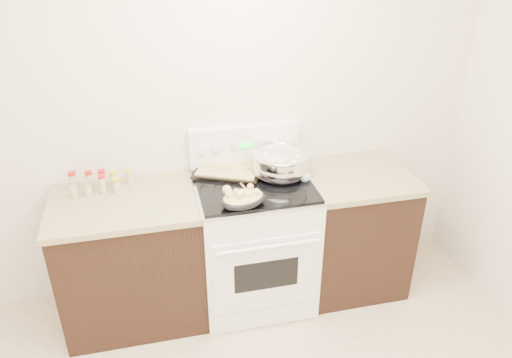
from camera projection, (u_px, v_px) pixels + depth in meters
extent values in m
cube|color=silver|center=(190.00, 109.00, 3.28)|extent=(4.00, 0.05, 2.70)
cube|color=black|center=(133.00, 262.00, 3.32)|extent=(0.90, 0.64, 0.88)
cube|color=brown|center=(124.00, 203.00, 3.10)|extent=(0.93, 0.67, 0.04)
cube|color=black|center=(352.00, 232.00, 3.63)|extent=(0.70, 0.64, 0.88)
cube|color=brown|center=(358.00, 176.00, 3.41)|extent=(0.73, 0.67, 0.04)
cube|color=white|center=(254.00, 244.00, 3.47)|extent=(0.76, 0.66, 0.92)
cube|color=white|center=(266.00, 275.00, 3.19)|extent=(0.70, 0.01, 0.55)
cube|color=black|center=(266.00, 275.00, 3.18)|extent=(0.42, 0.01, 0.22)
cylinder|color=white|center=(268.00, 247.00, 3.03)|extent=(0.65, 0.02, 0.02)
cube|color=white|center=(266.00, 318.00, 3.37)|extent=(0.70, 0.01, 0.14)
cube|color=silver|center=(254.00, 185.00, 3.25)|extent=(0.78, 0.68, 0.01)
cube|color=black|center=(254.00, 184.00, 3.24)|extent=(0.74, 0.64, 0.01)
cube|color=white|center=(245.00, 145.00, 3.42)|extent=(0.76, 0.07, 0.28)
cylinder|color=white|center=(202.00, 150.00, 3.32)|extent=(0.06, 0.02, 0.06)
cylinder|color=white|center=(217.00, 149.00, 3.34)|extent=(0.06, 0.02, 0.06)
cylinder|color=white|center=(275.00, 143.00, 3.42)|extent=(0.06, 0.02, 0.06)
cylinder|color=white|center=(289.00, 142.00, 3.44)|extent=(0.06, 0.02, 0.06)
cube|color=#19E533|center=(246.00, 146.00, 3.38)|extent=(0.09, 0.00, 0.04)
cube|color=silver|center=(234.00, 147.00, 3.36)|extent=(0.05, 0.00, 0.05)
cube|color=silver|center=(257.00, 145.00, 3.39)|extent=(0.05, 0.00, 0.05)
ellipsoid|color=silver|center=(281.00, 166.00, 3.29)|extent=(0.46, 0.46, 0.22)
cylinder|color=silver|center=(280.00, 175.00, 3.32)|extent=(0.21, 0.21, 0.01)
torus|color=silver|center=(281.00, 153.00, 3.25)|extent=(0.38, 0.38, 0.02)
cylinder|color=silver|center=(281.00, 162.00, 3.28)|extent=(0.36, 0.36, 0.13)
cylinder|color=brown|center=(281.00, 155.00, 3.25)|extent=(0.34, 0.34, 0.00)
cube|color=#FAE1B9|center=(281.00, 154.00, 3.26)|extent=(0.04, 0.04, 0.02)
cube|color=#FAE1B9|center=(283.00, 155.00, 3.24)|extent=(0.04, 0.04, 0.02)
cube|color=#FAE1B9|center=(265.00, 156.00, 3.22)|extent=(0.04, 0.04, 0.03)
cube|color=#FAE1B9|center=(265.00, 155.00, 3.24)|extent=(0.04, 0.04, 0.03)
cube|color=#FAE1B9|center=(299.00, 158.00, 3.21)|extent=(0.03, 0.03, 0.02)
cube|color=#FAE1B9|center=(274.00, 160.00, 3.18)|extent=(0.04, 0.04, 0.03)
cube|color=#FAE1B9|center=(290.00, 150.00, 3.31)|extent=(0.04, 0.04, 0.03)
cube|color=#FAE1B9|center=(294.00, 162.00, 3.15)|extent=(0.03, 0.03, 0.02)
cube|color=#FAE1B9|center=(281.00, 163.00, 3.14)|extent=(0.03, 0.03, 0.02)
cube|color=#FAE1B9|center=(297.00, 151.00, 3.29)|extent=(0.05, 0.05, 0.03)
cube|color=#FAE1B9|center=(272.00, 150.00, 3.31)|extent=(0.04, 0.04, 0.03)
cube|color=#FAE1B9|center=(269.00, 148.00, 3.33)|extent=(0.03, 0.03, 0.02)
cube|color=#FAE1B9|center=(276.00, 162.00, 3.15)|extent=(0.03, 0.03, 0.02)
cube|color=#FAE1B9|center=(286.00, 158.00, 3.20)|extent=(0.05, 0.05, 0.03)
cube|color=#FAE1B9|center=(273.00, 162.00, 3.15)|extent=(0.05, 0.05, 0.03)
cube|color=#FAE1B9|center=(279.00, 147.00, 3.35)|extent=(0.03, 0.03, 0.02)
ellipsoid|color=black|center=(243.00, 199.00, 2.98)|extent=(0.33, 0.27, 0.08)
ellipsoid|color=tan|center=(243.00, 198.00, 2.97)|extent=(0.30, 0.24, 0.06)
sphere|color=tan|center=(256.00, 192.00, 2.97)|extent=(0.04, 0.04, 0.04)
sphere|color=tan|center=(240.00, 195.00, 2.92)|extent=(0.05, 0.05, 0.05)
sphere|color=tan|center=(248.00, 194.00, 2.95)|extent=(0.05, 0.05, 0.05)
sphere|color=tan|center=(236.00, 192.00, 2.96)|extent=(0.04, 0.04, 0.04)
sphere|color=tan|center=(228.00, 191.00, 2.97)|extent=(0.05, 0.05, 0.05)
sphere|color=tan|center=(250.00, 187.00, 3.02)|extent=(0.04, 0.04, 0.04)
sphere|color=tan|center=(227.00, 190.00, 2.99)|extent=(0.06, 0.06, 0.06)
sphere|color=tan|center=(230.00, 195.00, 2.94)|extent=(0.05, 0.05, 0.05)
cube|color=black|center=(229.00, 171.00, 3.37)|extent=(0.53, 0.46, 0.02)
cube|color=tan|center=(228.00, 169.00, 3.36)|extent=(0.47, 0.41, 0.02)
sphere|color=tan|center=(243.00, 163.00, 3.41)|extent=(0.04, 0.04, 0.04)
sphere|color=tan|center=(205.00, 166.00, 3.38)|extent=(0.03, 0.03, 0.03)
sphere|color=tan|center=(213.00, 170.00, 3.33)|extent=(0.03, 0.03, 0.03)
sphere|color=tan|center=(213.00, 165.00, 3.39)|extent=(0.04, 0.04, 0.04)
sphere|color=tan|center=(252.00, 169.00, 3.34)|extent=(0.03, 0.03, 0.03)
sphere|color=tan|center=(213.00, 167.00, 3.36)|extent=(0.04, 0.04, 0.04)
sphere|color=tan|center=(212.00, 171.00, 3.32)|extent=(0.05, 0.05, 0.05)
sphere|color=tan|center=(225.00, 169.00, 3.34)|extent=(0.05, 0.05, 0.05)
sphere|color=tan|center=(216.00, 170.00, 3.33)|extent=(0.03, 0.03, 0.03)
sphere|color=tan|center=(247.00, 169.00, 3.34)|extent=(0.04, 0.04, 0.04)
cylinder|color=#AD704F|center=(247.00, 191.00, 3.13)|extent=(0.06, 0.27, 0.01)
sphere|color=#AD704F|center=(248.00, 200.00, 3.03)|extent=(0.04, 0.04, 0.04)
sphere|color=#97C8E1|center=(305.00, 177.00, 3.25)|extent=(0.07, 0.07, 0.07)
cylinder|color=#97C8E1|center=(304.00, 166.00, 3.34)|extent=(0.07, 0.22, 0.06)
cylinder|color=#BFB28C|center=(73.00, 182.00, 3.18)|extent=(0.05, 0.05, 0.11)
cylinder|color=#B21414|center=(72.00, 174.00, 3.15)|extent=(0.05, 0.05, 0.02)
cylinder|color=#BFB28C|center=(90.00, 181.00, 3.20)|extent=(0.04, 0.04, 0.11)
cylinder|color=#B21414|center=(88.00, 173.00, 3.17)|extent=(0.05, 0.05, 0.02)
cylinder|color=#BFB28C|center=(103.00, 180.00, 3.21)|extent=(0.05, 0.05, 0.11)
cylinder|color=#B21414|center=(101.00, 171.00, 3.18)|extent=(0.05, 0.05, 0.02)
cylinder|color=#BFB28C|center=(114.00, 180.00, 3.22)|extent=(0.05, 0.05, 0.09)
cylinder|color=gold|center=(113.00, 172.00, 3.20)|extent=(0.05, 0.05, 0.02)
cylinder|color=#BFB28C|center=(129.00, 178.00, 3.26)|extent=(0.04, 0.04, 0.09)
cylinder|color=gold|center=(128.00, 171.00, 3.23)|extent=(0.05, 0.05, 0.02)
cylinder|color=#BFB28C|center=(73.00, 191.00, 3.09)|extent=(0.04, 0.04, 0.10)
cylinder|color=#B2B2B7|center=(72.00, 183.00, 3.07)|extent=(0.04, 0.04, 0.02)
cylinder|color=#BFB28C|center=(88.00, 190.00, 3.12)|extent=(0.05, 0.05, 0.09)
cylinder|color=#B2B2B7|center=(87.00, 182.00, 3.10)|extent=(0.05, 0.05, 0.02)
cylinder|color=#BFB28C|center=(103.00, 186.00, 3.14)|extent=(0.04, 0.04, 0.11)
cylinder|color=#B21414|center=(101.00, 177.00, 3.11)|extent=(0.04, 0.04, 0.02)
cylinder|color=#BFB28C|center=(117.00, 187.00, 3.15)|extent=(0.05, 0.05, 0.09)
cylinder|color=gold|center=(116.00, 180.00, 3.13)|extent=(0.05, 0.05, 0.02)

